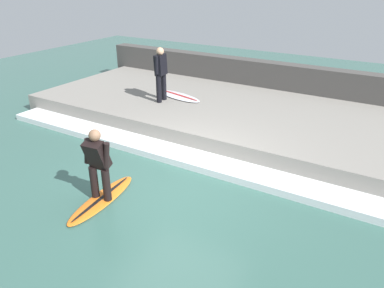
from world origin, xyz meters
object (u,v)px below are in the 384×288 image
at_px(surfer_riding, 98,161).
at_px(surfboard_waiting_near, 178,96).
at_px(surfer_waiting_near, 161,72).
at_px(surfboard_riding, 102,199).

distance_m(surfer_riding, surfboard_waiting_near, 4.96).
bearing_deg(surfboard_waiting_near, surfer_waiting_near, 159.81).
height_order(surfboard_riding, surfer_riding, surfer_riding).
bearing_deg(surfboard_riding, surfboard_waiting_near, 16.17).
distance_m(surfer_waiting_near, surfboard_waiting_near, 1.02).
relative_size(surfboard_riding, surfboard_waiting_near, 1.07).
xyz_separation_m(surfer_waiting_near, surfboard_waiting_near, (0.56, -0.21, -0.82)).
bearing_deg(surfer_waiting_near, surfboard_riding, -159.26).
bearing_deg(surfer_waiting_near, surfboard_waiting_near, -20.19).
xyz_separation_m(surfer_riding, surfer_waiting_near, (4.19, 1.59, 0.53)).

